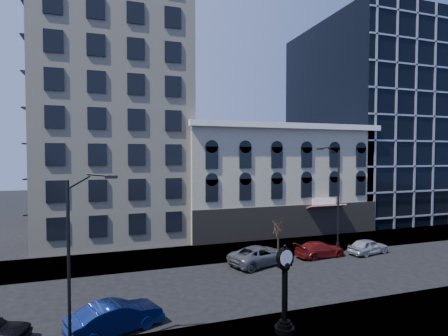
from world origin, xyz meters
name	(u,v)px	position (x,y,z in m)	size (l,w,h in m)	color
ground	(214,288)	(0.00, 0.00, 0.00)	(160.00, 160.00, 0.00)	black
sidewalk_far	(189,255)	(0.00, 8.00, 0.06)	(160.00, 6.00, 0.12)	gray
cream_tower	(114,64)	(-6.11, 18.88, 19.32)	(15.90, 15.40, 42.50)	beige
victorian_row	(272,180)	(12.00, 15.89, 6.00)	(22.60, 11.19, 12.50)	#B2AC92
glass_office	(376,123)	(32.00, 20.91, 14.00)	(20.00, 20.15, 28.00)	black
street_clock	(285,293)	(1.56, -7.07, 2.13)	(1.01, 1.01, 4.44)	black
street_lamp_near	(82,216)	(-7.88, -6.18, 6.35)	(2.07, 0.85, 8.25)	black
street_lamp_far	(331,170)	(13.60, 6.14, 7.59)	(2.54, 0.78, 9.89)	black
bare_tree_far	(278,224)	(8.52, 7.24, 2.50)	(1.84, 1.84, 3.16)	#2D2116
car_near_b	(116,317)	(-6.49, -4.19, 0.78)	(1.66, 4.75, 1.57)	#0C194C
car_far_a	(260,255)	(5.05, 3.65, 0.77)	(2.57, 5.57, 1.55)	#595B60
car_far_b	(320,249)	(10.98, 4.02, 0.67)	(1.89, 4.64, 1.35)	maroon
car_far_c	(368,246)	(15.69, 3.45, 0.69)	(1.63, 4.06, 1.38)	#A5A8AD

